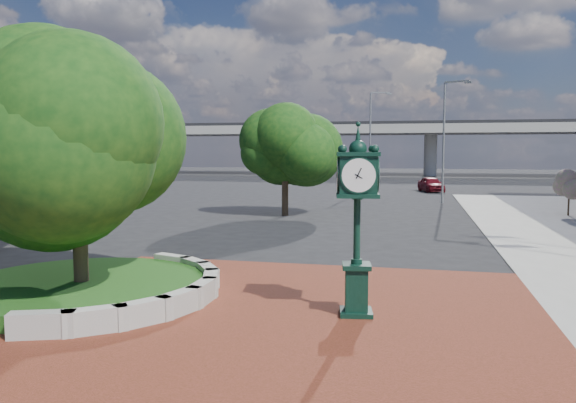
# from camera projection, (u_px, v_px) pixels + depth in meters

# --- Properties ---
(ground) EXTENTS (200.00, 200.00, 0.00)m
(ground) POSITION_uv_depth(u_px,v_px,m) (276.00, 309.00, 12.91)
(ground) COLOR black
(ground) RESTS_ON ground
(plaza) EXTENTS (12.00, 12.00, 0.04)m
(plaza) POSITION_uv_depth(u_px,v_px,m) (264.00, 321.00, 11.94)
(plaza) COLOR maroon
(plaza) RESTS_ON ground
(planter_wall) EXTENTS (2.96, 6.77, 0.54)m
(planter_wall) POSITION_uv_depth(u_px,v_px,m) (167.00, 291.00, 13.49)
(planter_wall) COLOR #9E9B93
(planter_wall) RESTS_ON ground
(grass_bed) EXTENTS (6.10, 6.10, 0.40)m
(grass_bed) POSITION_uv_depth(u_px,v_px,m) (82.00, 289.00, 14.00)
(grass_bed) COLOR #1E4413
(grass_bed) RESTS_ON ground
(overpass) EXTENTS (90.00, 12.00, 7.50)m
(overpass) POSITION_uv_depth(u_px,v_px,m) (393.00, 130.00, 80.31)
(overpass) COLOR #9E9B93
(overpass) RESTS_ON ground
(tree_planter) EXTENTS (5.20, 5.20, 6.33)m
(tree_planter) POSITION_uv_depth(u_px,v_px,m) (77.00, 147.00, 13.68)
(tree_planter) COLOR #38281C
(tree_planter) RESTS_ON ground
(tree_street) EXTENTS (4.40, 4.40, 5.45)m
(tree_street) POSITION_uv_depth(u_px,v_px,m) (285.00, 157.00, 30.97)
(tree_street) COLOR #38281C
(tree_street) RESTS_ON ground
(post_clock) EXTENTS (0.98, 0.98, 4.18)m
(post_clock) POSITION_uv_depth(u_px,v_px,m) (357.00, 213.00, 12.15)
(post_clock) COLOR black
(post_clock) RESTS_ON ground
(parked_car) EXTENTS (2.59, 4.16, 1.32)m
(parked_car) POSITION_uv_depth(u_px,v_px,m) (431.00, 184.00, 48.94)
(parked_car) COLOR maroon
(parked_car) RESTS_ON ground
(street_lamp_near) EXTENTS (1.78, 0.79, 8.26)m
(street_lamp_near) POSITION_uv_depth(u_px,v_px,m) (447.00, 132.00, 38.07)
(street_lamp_near) COLOR slate
(street_lamp_near) RESTS_ON ground
(street_lamp_far) EXTENTS (2.00, 0.64, 9.01)m
(street_lamp_far) POSITION_uv_depth(u_px,v_px,m) (373.00, 132.00, 52.42)
(street_lamp_far) COLOR slate
(street_lamp_far) RESTS_ON ground
(shrub_far) EXTENTS (1.20, 1.20, 2.20)m
(shrub_far) POSITION_uv_depth(u_px,v_px,m) (569.00, 187.00, 30.87)
(shrub_far) COLOR #38281C
(shrub_far) RESTS_ON ground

